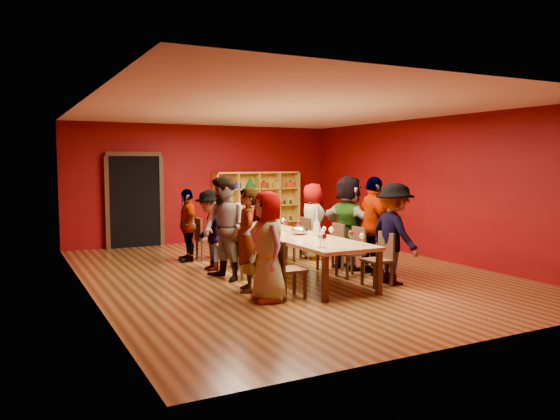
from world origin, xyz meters
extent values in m
cube|color=#4D2D14|center=(0.00, 0.00, -0.01)|extent=(7.10, 9.10, 0.02)
cube|color=#590405|center=(0.00, 4.51, 1.50)|extent=(7.10, 0.02, 3.00)
cube|color=#590405|center=(0.00, -4.51, 1.50)|extent=(7.10, 0.02, 3.00)
cube|color=#590405|center=(-3.51, 0.00, 1.50)|extent=(0.02, 9.10, 3.00)
cube|color=#590405|center=(3.51, 0.00, 1.50)|extent=(0.02, 9.10, 3.00)
cube|color=white|center=(0.00, 0.00, 3.01)|extent=(7.10, 9.10, 0.02)
cube|color=#B8854C|center=(0.00, 0.00, 0.72)|extent=(1.10, 4.50, 0.06)
cube|color=#321D10|center=(-0.49, -2.17, 0.34)|extent=(0.08, 0.08, 0.69)
cube|color=#321D10|center=(-0.49, 2.17, 0.34)|extent=(0.08, 0.08, 0.69)
cube|color=#321D10|center=(0.49, -2.17, 0.34)|extent=(0.08, 0.08, 0.69)
cube|color=#321D10|center=(0.49, 2.17, 0.34)|extent=(0.08, 0.08, 0.69)
cube|color=black|center=(-1.80, 4.44, 1.10)|extent=(1.20, 0.14, 2.20)
cube|color=#321D10|center=(-1.80, 4.37, 2.25)|extent=(1.32, 0.06, 0.10)
cube|color=#321D10|center=(-2.45, 4.37, 1.10)|extent=(0.10, 0.06, 2.20)
cube|color=#321D10|center=(-1.15, 4.37, 1.10)|extent=(0.10, 0.06, 2.20)
cube|color=gold|center=(0.22, 4.28, 0.90)|extent=(0.04, 0.40, 1.80)
cube|color=gold|center=(2.58, 4.28, 0.90)|extent=(0.04, 0.40, 1.80)
cube|color=gold|center=(1.40, 4.28, 1.78)|extent=(2.40, 0.40, 0.04)
cube|color=gold|center=(1.40, 4.28, 0.02)|extent=(2.40, 0.40, 0.04)
cube|color=gold|center=(1.40, 4.47, 0.90)|extent=(2.40, 0.02, 1.80)
cube|color=gold|center=(1.40, 4.28, 0.45)|extent=(2.36, 0.38, 0.03)
cube|color=gold|center=(1.40, 4.28, 0.90)|extent=(2.36, 0.38, 0.03)
cube|color=gold|center=(1.40, 4.28, 1.35)|extent=(2.36, 0.38, 0.03)
cube|color=gold|center=(0.80, 4.28, 0.90)|extent=(0.03, 0.38, 1.76)
cube|color=gold|center=(1.40, 4.28, 0.90)|extent=(0.03, 0.38, 1.76)
cube|color=gold|center=(2.00, 4.28, 0.90)|extent=(0.03, 0.38, 1.76)
cylinder|color=#F1440E|center=(0.40, 4.28, 1.44)|extent=(0.26, 0.26, 0.15)
sphere|color=black|center=(0.40, 4.28, 1.53)|extent=(0.05, 0.05, 0.05)
cylinder|color=navy|center=(0.80, 4.28, 1.44)|extent=(0.26, 0.26, 0.15)
sphere|color=black|center=(0.80, 4.28, 1.53)|extent=(0.05, 0.05, 0.05)
cylinder|color=#175E24|center=(1.20, 4.28, 1.41)|extent=(0.26, 0.26, 0.08)
cone|color=#175E24|center=(1.20, 4.28, 1.56)|extent=(0.24, 0.24, 0.22)
cylinder|color=#A82B13|center=(1.60, 4.28, 1.44)|extent=(0.26, 0.26, 0.15)
sphere|color=black|center=(1.60, 4.28, 1.53)|extent=(0.05, 0.05, 0.05)
cylinder|color=gold|center=(2.00, 4.28, 1.44)|extent=(0.26, 0.26, 0.15)
sphere|color=black|center=(2.00, 4.28, 1.53)|extent=(0.05, 0.05, 0.05)
cylinder|color=#F1440E|center=(2.40, 4.28, 1.44)|extent=(0.26, 0.26, 0.15)
sphere|color=black|center=(2.40, 4.28, 1.53)|extent=(0.05, 0.05, 0.05)
cylinder|color=black|center=(0.38, 4.28, 0.52)|extent=(0.07, 0.07, 0.10)
cylinder|color=black|center=(0.56, 4.28, 0.52)|extent=(0.07, 0.07, 0.10)
cylinder|color=black|center=(0.75, 4.28, 0.52)|extent=(0.07, 0.07, 0.10)
cylinder|color=black|center=(0.93, 4.28, 0.52)|extent=(0.07, 0.07, 0.10)
cylinder|color=black|center=(1.12, 4.28, 0.52)|extent=(0.07, 0.07, 0.10)
cylinder|color=black|center=(1.30, 4.28, 0.52)|extent=(0.07, 0.07, 0.10)
cylinder|color=black|center=(1.49, 4.28, 0.52)|extent=(0.07, 0.07, 0.10)
cylinder|color=black|center=(1.67, 4.28, 0.52)|extent=(0.07, 0.07, 0.10)
cylinder|color=black|center=(1.86, 4.28, 0.52)|extent=(0.07, 0.07, 0.10)
cylinder|color=black|center=(2.04, 4.28, 0.52)|extent=(0.07, 0.07, 0.10)
cylinder|color=black|center=(2.23, 4.28, 0.52)|extent=(0.07, 0.07, 0.10)
cylinder|color=black|center=(2.42, 4.28, 0.52)|extent=(0.07, 0.07, 0.10)
cylinder|color=black|center=(0.38, 4.28, 0.97)|extent=(0.07, 0.07, 0.10)
cylinder|color=black|center=(0.56, 4.28, 0.97)|extent=(0.07, 0.07, 0.10)
cylinder|color=black|center=(0.75, 4.28, 0.97)|extent=(0.07, 0.07, 0.10)
cylinder|color=black|center=(0.93, 4.28, 0.97)|extent=(0.07, 0.07, 0.10)
cylinder|color=black|center=(1.12, 4.28, 0.97)|extent=(0.07, 0.07, 0.10)
cylinder|color=black|center=(1.30, 4.28, 0.97)|extent=(0.07, 0.07, 0.10)
cylinder|color=black|center=(1.49, 4.28, 0.97)|extent=(0.07, 0.07, 0.10)
cylinder|color=black|center=(1.67, 4.28, 0.97)|extent=(0.07, 0.07, 0.10)
cylinder|color=black|center=(1.86, 4.28, 0.97)|extent=(0.07, 0.07, 0.10)
cylinder|color=black|center=(2.04, 4.28, 0.97)|extent=(0.07, 0.07, 0.10)
cylinder|color=black|center=(2.23, 4.28, 0.97)|extent=(0.07, 0.07, 0.10)
cylinder|color=black|center=(2.42, 4.28, 0.97)|extent=(0.07, 0.07, 0.10)
cube|color=#321D10|center=(-0.83, -1.71, 0.43)|extent=(0.42, 0.42, 0.04)
cube|color=#321D10|center=(-1.02, -1.71, 0.67)|extent=(0.04, 0.40, 0.44)
cube|color=#321D10|center=(-1.00, -1.88, 0.21)|extent=(0.04, 0.04, 0.41)
cube|color=#321D10|center=(-0.66, -1.88, 0.21)|extent=(0.04, 0.04, 0.41)
cube|color=#321D10|center=(-1.00, -1.54, 0.21)|extent=(0.04, 0.04, 0.41)
cube|color=#321D10|center=(-0.66, -1.54, 0.21)|extent=(0.04, 0.04, 0.41)
imported|color=#5685B1|center=(-1.20, -1.71, 0.82)|extent=(0.45, 0.81, 1.63)
cube|color=#321D10|center=(-0.83, -1.02, 0.43)|extent=(0.42, 0.42, 0.04)
cube|color=#321D10|center=(-1.02, -1.02, 0.67)|extent=(0.04, 0.40, 0.44)
cube|color=#321D10|center=(-1.00, -1.19, 0.21)|extent=(0.04, 0.04, 0.41)
cube|color=#321D10|center=(-0.66, -1.19, 0.21)|extent=(0.04, 0.04, 0.41)
cube|color=#321D10|center=(-1.00, -0.85, 0.21)|extent=(0.04, 0.04, 0.41)
cube|color=#321D10|center=(-0.66, -0.85, 0.21)|extent=(0.04, 0.04, 0.41)
imported|color=#16173C|center=(-1.24, -1.02, 0.83)|extent=(0.60, 0.71, 1.66)
cube|color=#321D10|center=(-0.83, -0.10, 0.43)|extent=(0.42, 0.42, 0.04)
cube|color=#321D10|center=(-1.02, -0.10, 0.67)|extent=(0.04, 0.40, 0.44)
cube|color=#321D10|center=(-1.00, -0.27, 0.21)|extent=(0.04, 0.04, 0.41)
cube|color=#321D10|center=(-0.66, -0.27, 0.21)|extent=(0.04, 0.04, 0.41)
cube|color=#321D10|center=(-1.00, 0.07, 0.21)|extent=(0.04, 0.04, 0.41)
cube|color=#321D10|center=(-0.66, 0.07, 0.21)|extent=(0.04, 0.04, 0.41)
imported|color=#141C38|center=(-1.25, -0.10, 0.91)|extent=(0.70, 0.98, 1.82)
cube|color=#321D10|center=(-0.83, 0.87, 0.43)|extent=(0.42, 0.42, 0.04)
cube|color=#321D10|center=(-1.02, 0.87, 0.67)|extent=(0.04, 0.40, 0.44)
cube|color=#321D10|center=(-1.00, 0.70, 0.21)|extent=(0.04, 0.04, 0.41)
cube|color=#321D10|center=(-0.66, 0.70, 0.21)|extent=(0.04, 0.04, 0.41)
cube|color=#321D10|center=(-1.00, 1.04, 0.21)|extent=(0.04, 0.04, 0.41)
cube|color=#321D10|center=(-0.66, 1.04, 0.21)|extent=(0.04, 0.04, 0.41)
imported|color=silver|center=(-1.16, 0.87, 0.77)|extent=(0.42, 0.99, 1.53)
cube|color=#321D10|center=(-0.83, 1.98, 0.43)|extent=(0.42, 0.42, 0.04)
cube|color=#321D10|center=(-1.02, 1.98, 0.67)|extent=(0.04, 0.40, 0.44)
cube|color=#321D10|center=(-1.00, 1.81, 0.21)|extent=(0.04, 0.04, 0.41)
cube|color=#321D10|center=(-0.66, 1.81, 0.21)|extent=(0.04, 0.04, 0.41)
cube|color=#321D10|center=(-1.00, 2.15, 0.21)|extent=(0.04, 0.04, 0.41)
cube|color=#321D10|center=(-0.66, 2.15, 0.21)|extent=(0.04, 0.04, 0.41)
imported|color=silver|center=(-1.26, 1.98, 0.75)|extent=(0.42, 0.89, 1.51)
cube|color=#321D10|center=(0.83, -1.67, 0.43)|extent=(0.42, 0.42, 0.04)
cube|color=#321D10|center=(1.02, -1.67, 0.67)|extent=(0.04, 0.40, 0.44)
cube|color=#321D10|center=(0.66, -1.84, 0.21)|extent=(0.04, 0.04, 0.41)
cube|color=#321D10|center=(1.00, -1.84, 0.21)|extent=(0.04, 0.04, 0.41)
cube|color=#321D10|center=(0.66, -1.50, 0.21)|extent=(0.04, 0.04, 0.41)
cube|color=#321D10|center=(1.00, -1.50, 0.21)|extent=(0.04, 0.04, 0.41)
imported|color=silver|center=(1.18, -1.67, 0.85)|extent=(0.51, 1.12, 1.71)
cube|color=#321D10|center=(0.83, -0.88, 0.43)|extent=(0.42, 0.42, 0.04)
cube|color=#321D10|center=(1.02, -0.88, 0.67)|extent=(0.04, 0.40, 0.44)
cube|color=#321D10|center=(0.66, -1.05, 0.21)|extent=(0.04, 0.04, 0.41)
cube|color=#321D10|center=(1.00, -1.05, 0.21)|extent=(0.04, 0.04, 0.41)
cube|color=#321D10|center=(0.66, -0.71, 0.21)|extent=(0.04, 0.04, 0.41)
cube|color=#321D10|center=(1.00, -0.71, 0.21)|extent=(0.04, 0.04, 0.41)
imported|color=#141D37|center=(1.34, -0.88, 0.90)|extent=(0.60, 1.10, 1.79)
cube|color=#321D10|center=(0.83, -0.22, 0.43)|extent=(0.42, 0.42, 0.04)
cube|color=#321D10|center=(1.02, -0.22, 0.67)|extent=(0.04, 0.40, 0.44)
cube|color=#321D10|center=(0.66, -0.39, 0.21)|extent=(0.04, 0.04, 0.41)
cube|color=#321D10|center=(1.00, -0.39, 0.21)|extent=(0.04, 0.04, 0.41)
cube|color=#321D10|center=(0.66, -0.05, 0.21)|extent=(0.04, 0.04, 0.41)
cube|color=#321D10|center=(1.00, -0.05, 0.21)|extent=(0.04, 0.04, 0.41)
imported|color=#547FAE|center=(1.25, -0.22, 0.90)|extent=(0.71, 1.72, 1.80)
cube|color=#321D10|center=(0.83, 1.04, 0.43)|extent=(0.42, 0.42, 0.04)
cube|color=#321D10|center=(1.02, 1.04, 0.67)|extent=(0.04, 0.40, 0.44)
cube|color=#321D10|center=(0.66, 0.87, 0.21)|extent=(0.04, 0.04, 0.41)
cube|color=#321D10|center=(1.00, 0.87, 0.21)|extent=(0.04, 0.04, 0.41)
cube|color=#321D10|center=(0.66, 1.21, 0.21)|extent=(0.04, 0.04, 0.41)
cube|color=#321D10|center=(1.00, 1.21, 0.21)|extent=(0.04, 0.04, 0.41)
imported|color=silver|center=(1.20, 1.04, 0.80)|extent=(0.59, 0.86, 1.61)
cylinder|color=silver|center=(0.38, 1.88, 0.75)|extent=(0.06, 0.06, 0.01)
cylinder|color=silver|center=(0.38, 1.88, 0.81)|extent=(0.01, 0.01, 0.10)
ellipsoid|color=#44070B|center=(0.38, 1.88, 0.89)|extent=(0.07, 0.07, 0.08)
cylinder|color=silver|center=(0.27, 1.79, 0.75)|extent=(0.06, 0.06, 0.01)
cylinder|color=silver|center=(0.27, 1.79, 0.81)|extent=(0.01, 0.01, 0.10)
ellipsoid|color=silver|center=(0.27, 1.79, 0.89)|extent=(0.07, 0.07, 0.08)
cylinder|color=silver|center=(-0.32, 1.79, 0.75)|extent=(0.07, 0.07, 0.01)
cylinder|color=silver|center=(-0.32, 1.79, 0.82)|extent=(0.01, 0.01, 0.12)
ellipsoid|color=#44070B|center=(-0.32, 1.79, 0.91)|extent=(0.08, 0.08, 0.10)
cylinder|color=silver|center=(0.16, 0.29, 0.75)|extent=(0.07, 0.07, 0.01)
cylinder|color=silver|center=(0.16, 0.29, 0.82)|extent=(0.01, 0.01, 0.12)
ellipsoid|color=#44070B|center=(0.16, 0.29, 0.91)|extent=(0.08, 0.08, 0.10)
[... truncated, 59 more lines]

